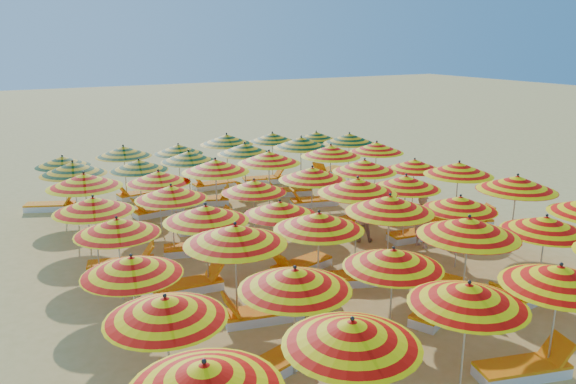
# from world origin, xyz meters

# --- Properties ---
(ground) EXTENTS (120.00, 120.00, 0.00)m
(ground) POSITION_xyz_m (0.00, 0.00, 0.00)
(ground) COLOR #DFB763
(ground) RESTS_ON ground
(umbrella_0) EXTENTS (2.21, 2.21, 2.13)m
(umbrella_0) POSITION_xyz_m (-5.54, -7.43, 1.88)
(umbrella_0) COLOR silver
(umbrella_0) RESTS_ON ground
(umbrella_1) EXTENTS (2.68, 2.68, 2.14)m
(umbrella_1) POSITION_xyz_m (-3.33, -7.43, 1.89)
(umbrella_1) COLOR silver
(umbrella_1) RESTS_ON ground
(umbrella_2) EXTENTS (2.52, 2.52, 2.10)m
(umbrella_2) POSITION_xyz_m (-0.89, -7.28, 1.85)
(umbrella_2) COLOR silver
(umbrella_2) RESTS_ON ground
(umbrella_3) EXTENTS (2.24, 2.24, 2.16)m
(umbrella_3) POSITION_xyz_m (0.98, -7.60, 1.90)
(umbrella_3) COLOR silver
(umbrella_3) RESTS_ON ground
(umbrella_6) EXTENTS (2.22, 2.22, 2.08)m
(umbrella_6) POSITION_xyz_m (-5.40, -5.32, 1.83)
(umbrella_6) COLOR silver
(umbrella_6) RESTS_ON ground
(umbrella_7) EXTENTS (2.05, 2.05, 2.13)m
(umbrella_7) POSITION_xyz_m (-3.13, -5.43, 1.88)
(umbrella_7) COLOR silver
(umbrella_7) RESTS_ON ground
(umbrella_8) EXTENTS (2.12, 2.12, 2.08)m
(umbrella_8) POSITION_xyz_m (-0.93, -5.40, 1.83)
(umbrella_8) COLOR silver
(umbrella_8) RESTS_ON ground
(umbrella_9) EXTENTS (2.63, 2.63, 2.31)m
(umbrella_9) POSITION_xyz_m (1.26, -5.20, 2.04)
(umbrella_9) COLOR silver
(umbrella_9) RESTS_ON ground
(umbrella_10) EXTENTS (2.50, 2.50, 2.10)m
(umbrella_10) POSITION_xyz_m (3.35, -5.52, 1.85)
(umbrella_10) COLOR silver
(umbrella_10) RESTS_ON ground
(umbrella_12) EXTENTS (2.28, 2.28, 2.03)m
(umbrella_12) POSITION_xyz_m (-5.42, -3.26, 1.79)
(umbrella_12) COLOR silver
(umbrella_12) RESTS_ON ground
(umbrella_13) EXTENTS (2.59, 2.59, 2.30)m
(umbrella_13) POSITION_xyz_m (-3.27, -3.20, 2.02)
(umbrella_13) COLOR silver
(umbrella_13) RESTS_ON ground
(umbrella_14) EXTENTS (2.73, 2.73, 2.19)m
(umbrella_14) POSITION_xyz_m (-1.15, -3.05, 1.93)
(umbrella_14) COLOR silver
(umbrella_14) RESTS_ON ground
(umbrella_15) EXTENTS (2.79, 2.79, 2.31)m
(umbrella_15) POSITION_xyz_m (0.88, -3.02, 2.03)
(umbrella_15) COLOR silver
(umbrella_15) RESTS_ON ground
(umbrella_16) EXTENTS (2.47, 2.47, 2.03)m
(umbrella_16) POSITION_xyz_m (3.06, -3.20, 1.79)
(umbrella_16) COLOR silver
(umbrella_16) RESTS_ON ground
(umbrella_17) EXTENTS (2.88, 2.88, 2.32)m
(umbrella_17) POSITION_xyz_m (5.22, -3.15, 2.04)
(umbrella_17) COLOR silver
(umbrella_17) RESTS_ON ground
(umbrella_18) EXTENTS (2.14, 2.14, 2.06)m
(umbrella_18) POSITION_xyz_m (-5.17, -0.88, 1.81)
(umbrella_18) COLOR silver
(umbrella_18) RESTS_ON ground
(umbrella_19) EXTENTS (2.10, 2.10, 2.17)m
(umbrella_19) POSITION_xyz_m (-3.16, -1.21, 1.91)
(umbrella_19) COLOR silver
(umbrella_19) RESTS_ON ground
(umbrella_20) EXTENTS (2.47, 2.47, 1.99)m
(umbrella_20) POSITION_xyz_m (-1.19, -1.22, 1.75)
(umbrella_20) COLOR silver
(umbrella_20) RESTS_ON ground
(umbrella_21) EXTENTS (2.68, 2.68, 2.32)m
(umbrella_21) POSITION_xyz_m (1.18, -1.26, 2.05)
(umbrella_21) COLOR silver
(umbrella_21) RESTS_ON ground
(umbrella_22) EXTENTS (2.25, 2.25, 2.14)m
(umbrella_22) POSITION_xyz_m (3.02, -1.11, 1.88)
(umbrella_22) COLOR silver
(umbrella_22) RESTS_ON ground
(umbrella_23) EXTENTS (2.72, 2.72, 2.27)m
(umbrella_23) POSITION_xyz_m (5.27, -0.94, 2.00)
(umbrella_23) COLOR silver
(umbrella_23) RESTS_ON ground
(umbrella_24) EXTENTS (2.29, 2.29, 2.14)m
(umbrella_24) POSITION_xyz_m (-5.35, 0.92, 1.88)
(umbrella_24) COLOR silver
(umbrella_24) RESTS_ON ground
(umbrella_25) EXTENTS (2.28, 2.28, 2.10)m
(umbrella_25) POSITION_xyz_m (-3.25, 1.21, 1.85)
(umbrella_25) COLOR silver
(umbrella_25) RESTS_ON ground
(umbrella_26) EXTENTS (2.12, 2.12, 2.01)m
(umbrella_26) POSITION_xyz_m (-0.86, 0.98, 1.77)
(umbrella_26) COLOR silver
(umbrella_26) RESTS_ON ground
(umbrella_27) EXTENTS (2.39, 2.39, 2.19)m
(umbrella_27) POSITION_xyz_m (1.09, 0.94, 1.93)
(umbrella_27) COLOR silver
(umbrella_27) RESTS_ON ground
(umbrella_28) EXTENTS (2.56, 2.56, 2.21)m
(umbrella_28) POSITION_xyz_m (3.09, 1.01, 1.94)
(umbrella_28) COLOR silver
(umbrella_28) RESTS_ON ground
(umbrella_29) EXTENTS (2.14, 2.14, 2.01)m
(umbrella_29) POSITION_xyz_m (5.16, 0.97, 1.77)
(umbrella_29) COLOR silver
(umbrella_29) RESTS_ON ground
(umbrella_30) EXTENTS (2.26, 2.26, 2.26)m
(umbrella_30) POSITION_xyz_m (-5.18, 3.18, 1.98)
(umbrella_30) COLOR silver
(umbrella_30) RESTS_ON ground
(umbrella_31) EXTENTS (2.15, 2.15, 2.06)m
(umbrella_31) POSITION_xyz_m (-3.01, 3.25, 1.81)
(umbrella_31) COLOR silver
(umbrella_31) RESTS_ON ground
(umbrella_32) EXTENTS (2.60, 2.60, 2.28)m
(umbrella_32) POSITION_xyz_m (-1.22, 3.05, 2.01)
(umbrella_32) COLOR silver
(umbrella_32) RESTS_ON ground
(umbrella_33) EXTENTS (2.26, 2.26, 2.28)m
(umbrella_33) POSITION_xyz_m (0.87, 3.42, 2.00)
(umbrella_33) COLOR silver
(umbrella_33) RESTS_ON ground
(umbrella_34) EXTENTS (2.82, 2.82, 2.28)m
(umbrella_34) POSITION_xyz_m (3.30, 3.32, 2.01)
(umbrella_34) COLOR silver
(umbrella_34) RESTS_ON ground
(umbrella_35) EXTENTS (2.32, 2.32, 2.19)m
(umbrella_35) POSITION_xyz_m (5.42, 3.41, 1.93)
(umbrella_35) COLOR silver
(umbrella_35) RESTS_ON ground
(umbrella_36) EXTENTS (2.51, 2.51, 2.20)m
(umbrella_36) POSITION_xyz_m (-5.19, 5.21, 1.93)
(umbrella_36) COLOR silver
(umbrella_36) RESTS_ON ground
(umbrella_37) EXTENTS (2.13, 2.13, 2.06)m
(umbrella_37) POSITION_xyz_m (-3.11, 5.21, 1.81)
(umbrella_37) COLOR silver
(umbrella_37) RESTS_ON ground
(umbrella_38) EXTENTS (2.54, 2.54, 2.11)m
(umbrella_38) POSITION_xyz_m (-1.25, 5.55, 1.86)
(umbrella_38) COLOR silver
(umbrella_38) RESTS_ON ground
(umbrella_39) EXTENTS (2.74, 2.74, 2.19)m
(umbrella_39) POSITION_xyz_m (0.94, 5.56, 1.93)
(umbrella_39) COLOR silver
(umbrella_39) RESTS_ON ground
(umbrella_40) EXTENTS (2.81, 2.81, 2.30)m
(umbrella_40) POSITION_xyz_m (3.18, 5.23, 2.02)
(umbrella_40) COLOR silver
(umbrella_40) RESTS_ON ground
(umbrella_41) EXTENTS (2.76, 2.76, 2.23)m
(umbrella_41) POSITION_xyz_m (5.52, 5.35, 1.96)
(umbrella_41) COLOR silver
(umbrella_41) RESTS_ON ground
(umbrella_42) EXTENTS (2.36, 2.36, 1.98)m
(umbrella_42) POSITION_xyz_m (-5.23, 7.40, 1.75)
(umbrella_42) COLOR silver
(umbrella_42) RESTS_ON ground
(umbrella_43) EXTENTS (2.70, 2.70, 2.15)m
(umbrella_43) POSITION_xyz_m (-3.11, 7.40, 1.89)
(umbrella_43) COLOR silver
(umbrella_43) RESTS_ON ground
(umbrella_44) EXTENTS (2.37, 2.37, 2.01)m
(umbrella_44) POSITION_xyz_m (-1.01, 7.45, 1.77)
(umbrella_44) COLOR silver
(umbrella_44) RESTS_ON ground
(umbrella_45) EXTENTS (2.61, 2.61, 2.26)m
(umbrella_45) POSITION_xyz_m (0.99, 7.42, 1.99)
(umbrella_45) COLOR silver
(umbrella_45) RESTS_ON ground
(umbrella_46) EXTENTS (2.42, 2.42, 2.12)m
(umbrella_46) POSITION_xyz_m (3.12, 7.56, 1.87)
(umbrella_46) COLOR silver
(umbrella_46) RESTS_ON ground
(umbrella_47) EXTENTS (2.08, 2.08, 2.01)m
(umbrella_47) POSITION_xyz_m (5.24, 7.47, 1.77)
(umbrella_47) COLOR silver
(umbrella_47) RESTS_ON ground
(lounger_1) EXTENTS (1.82, 1.02, 0.69)m
(lounger_1) POSITION_xyz_m (0.48, -7.49, 0.15)
(lounger_1) COLOR white
(lounger_1) RESTS_ON ground
(lounger_2) EXTENTS (1.83, 1.06, 0.69)m
(lounger_2) POSITION_xyz_m (-3.72, -5.29, 0.15)
(lounger_2) COLOR white
(lounger_2) RESTS_ON ground
(lounger_3) EXTENTS (1.82, 1.01, 0.69)m
(lounger_3) POSITION_xyz_m (-1.53, -5.38, 0.15)
(lounger_3) COLOR white
(lounger_3) RESTS_ON ground
(lounger_4) EXTENTS (1.82, 1.24, 0.69)m
(lounger_4) POSITION_xyz_m (0.75, -4.99, 0.15)
(lounger_4) COLOR white
(lounger_4) RESTS_ON ground
(lounger_5) EXTENTS (1.78, 0.74, 0.69)m
(lounger_5) POSITION_xyz_m (2.75, -5.53, 0.15)
(lounger_5) COLOR white
(lounger_5) RESTS_ON ground
(lounger_7) EXTENTS (1.81, 0.92, 0.69)m
(lounger_7) POSITION_xyz_m (-2.77, -3.34, 0.15)
(lounger_7) COLOR white
(lounger_7) RESTS_ON ground
(lounger_8) EXTENTS (1.82, 1.21, 0.69)m
(lounger_8) POSITION_xyz_m (-1.66, -3.10, 0.15)
(lounger_8) COLOR white
(lounger_8) RESTS_ON ground
(lounger_9) EXTENTS (1.82, 1.17, 0.69)m
(lounger_9) POSITION_xyz_m (0.38, -2.86, 0.15)
(lounger_9) COLOR white
(lounger_9) RESTS_ON ground
(lounger_10) EXTENTS (1.77, 0.71, 0.69)m
(lounger_10) POSITION_xyz_m (-3.67, -1.19, 0.15)
(lounger_10) COLOR white
(lounger_10) RESTS_ON ground
(lounger_11) EXTENTS (1.82, 0.94, 0.69)m
(lounger_11) POSITION_xyz_m (-0.68, -1.42, 0.15)
(lounger_11) COLOR white
(lounger_11) RESTS_ON ground
(lounger_12) EXTENTS (1.78, 0.74, 0.69)m
(lounger_12) POSITION_xyz_m (3.61, -1.03, 0.15)
(lounger_12) COLOR white
(lounger_12) RESTS_ON ground
(lounger_13) EXTENTS (1.83, 1.12, 0.69)m
(lounger_13) POSITION_xyz_m (5.86, -0.90, 0.15)
(lounger_13) COLOR white
(lounger_13) RESTS_ON ground
(lounger_14) EXTENTS (1.82, 1.00, 0.69)m
(lounger_14) POSITION_xyz_m (-4.75, 0.89, 0.15)
(lounger_14) COLOR white
(lounger_14) RESTS_ON ground
(lounger_15) EXTENTS (1.82, 1.03, 0.69)m
(lounger_15) POSITION_xyz_m (-2.66, 1.08, 0.15)
(lounger_15) COLOR white
(lounger_15) RESTS_ON ground
(lounger_16) EXTENTS (1.78, 0.76, 0.69)m
(lounger_16) POSITION_xyz_m (2.59, 1.03, 0.15)
(lounger_16) COLOR white
(lounger_16) RESTS_ON ground
(lounger_17) EXTENTS (1.82, 1.00, 0.69)m
(lounger_17) POSITION_xyz_m (4.57, 0.77, 0.15)
(lounger_17) COLOR white
(lounger_17) RESTS_ON ground
(lounger_18) EXTENTS (1.76, 0.68, 0.69)m
(lounger_18) POSITION_xyz_m (-1.72, 2.81, 0.15)
(lounger_18) COLOR white
(lounger_18) RESTS_ON ground
(lounger_19) EXTENTS (1.82, 0.97, 0.69)m
(lounger_19) POSITION_xyz_m (2.70, 3.52, 0.15)
(lounger_19) COLOR white
(lounger_19) RESTS_ON ground
(lounger_20) EXTENTS (1.80, 0.83, 0.69)m
(lounger_20) POSITION_xyz_m (-2.61, 5.15, 0.15)
(lounger_20) COLOR white
(lounger_20) RESTS_ON ground
(lounger_21) EXTENTS (1.83, 1.14, 0.69)m
(lounger_21) POSITION_xyz_m (-0.66, 5.51, 0.15)
(lounger_21) COLOR white
(lounger_21) RESTS_ON ground
(lounger_22) EXTENTS (1.82, 0.99, 0.69)m
(lounger_22) POSITION_xyz_m (1.44, 5.59, 0.15)
(lounger_22) COLOR white
(lounger_22) RESTS_ON ground
(lounger_23) EXTENTS (1.83, 1.05, 0.69)m
(lounger_23) POSITION_xyz_m (2.58, 5.19, 0.15)
(lounger_23) COLOR white
(lounger_23) RESTS_ON ground
(lounger_24) EXTENTS (1.82, 1.20, 0.69)m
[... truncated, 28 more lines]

